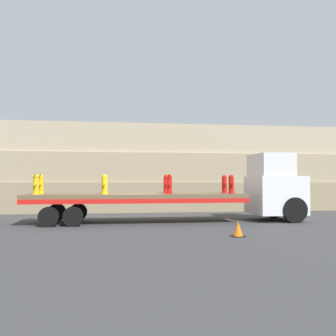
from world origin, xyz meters
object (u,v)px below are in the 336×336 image
fire_hydrant_yellow_far_0 (41,184)px  fire_hydrant_yellow_far_1 (105,184)px  fire_hydrant_red_far_3 (224,184)px  flatbed_trailer (126,199)px  fire_hydrant_red_near_3 (231,184)px  fire_hydrant_red_near_2 (169,184)px  fire_hydrant_red_far_2 (166,184)px  fire_hydrant_yellow_near_1 (104,184)px  traffic_cone (238,229)px  fire_hydrant_yellow_near_0 (36,185)px  truck_cab (276,188)px

fire_hydrant_yellow_far_0 → fire_hydrant_yellow_far_1: bearing=0.0°
fire_hydrant_yellow_far_1 → fire_hydrant_red_far_3: 5.76m
flatbed_trailer → fire_hydrant_red_near_3: 4.88m
fire_hydrant_yellow_far_1 → fire_hydrant_red_near_3: bearing=-10.7°
flatbed_trailer → fire_hydrant_red_near_2: fire_hydrant_red_near_2 is taller
fire_hydrant_red_far_2 → fire_hydrant_red_far_3: same height
fire_hydrant_yellow_near_1 → fire_hydrant_yellow_far_1: (0.00, 1.09, 0.00)m
fire_hydrant_yellow_far_1 → fire_hydrant_red_near_2: bearing=-20.7°
fire_hydrant_yellow_near_1 → traffic_cone: (4.63, -4.28, -1.49)m
fire_hydrant_red_far_2 → traffic_cone: fire_hydrant_red_far_2 is taller
fire_hydrant_yellow_far_1 → fire_hydrant_red_near_3: 5.86m
fire_hydrant_yellow_near_0 → fire_hydrant_red_far_2: size_ratio=1.00×
fire_hydrant_yellow_near_1 → fire_hydrant_red_far_3: size_ratio=1.00×
truck_cab → traffic_cone: size_ratio=6.21×
truck_cab → fire_hydrant_yellow_near_0: bearing=-177.2°
fire_hydrant_yellow_far_1 → traffic_cone: (4.63, -5.36, -1.49)m
fire_hydrant_yellow_near_0 → fire_hydrant_yellow_far_0: (0.00, 1.09, 0.00)m
fire_hydrant_yellow_near_1 → flatbed_trailer: bearing=29.5°
fire_hydrant_yellow_far_0 → fire_hydrant_red_far_2: bearing=0.0°
fire_hydrant_red_near_3 → truck_cab: bearing=12.7°
fire_hydrant_red_near_3 → traffic_cone: fire_hydrant_red_near_3 is taller
fire_hydrant_red_far_3 → traffic_cone: fire_hydrant_red_far_3 is taller
traffic_cone → fire_hydrant_red_far_3: bearing=78.0°
fire_hydrant_red_near_2 → fire_hydrant_red_near_3: (2.88, 0.00, 0.00)m
fire_hydrant_yellow_near_0 → fire_hydrant_red_near_2: size_ratio=1.00×
fire_hydrant_yellow_near_1 → fire_hydrant_red_far_3: 5.86m
fire_hydrant_yellow_near_0 → fire_hydrant_red_near_3: bearing=0.0°
fire_hydrant_yellow_near_0 → fire_hydrant_red_near_3: 8.64m
fire_hydrant_yellow_far_1 → fire_hydrant_red_near_3: (5.76, -1.09, 0.00)m
fire_hydrant_yellow_far_1 → fire_hydrant_red_far_2: bearing=0.0°
fire_hydrant_yellow_far_0 → fire_hydrant_red_near_2: same height
truck_cab → fire_hydrant_yellow_near_0: truck_cab is taller
fire_hydrant_yellow_far_0 → fire_hydrant_yellow_near_1: bearing=-20.7°
fire_hydrant_yellow_far_0 → fire_hydrant_red_near_2: 5.86m
truck_cab → fire_hydrant_yellow_near_1: bearing=-176.2°
fire_hydrant_yellow_near_1 → fire_hydrant_red_far_2: (2.88, 1.09, 0.00)m
fire_hydrant_yellow_near_0 → fire_hydrant_red_near_2: bearing=0.0°
truck_cab → fire_hydrant_red_far_2: 5.32m
fire_hydrant_yellow_far_1 → fire_hydrant_red_far_3: size_ratio=1.00×
fire_hydrant_red_far_3 → fire_hydrant_red_near_2: bearing=-159.3°
truck_cab → fire_hydrant_red_far_3: bearing=167.3°
fire_hydrant_yellow_far_0 → fire_hydrant_red_near_3: bearing=-7.2°
fire_hydrant_yellow_far_0 → traffic_cone: size_ratio=1.70×
flatbed_trailer → fire_hydrant_red_far_2: bearing=15.8°
flatbed_trailer → traffic_cone: size_ratio=19.15×
fire_hydrant_yellow_near_0 → fire_hydrant_yellow_near_1: (2.88, 0.00, 0.00)m
flatbed_trailer → fire_hydrant_red_near_3: size_ratio=11.23×
fire_hydrant_red_near_2 → traffic_cone: 4.85m
fire_hydrant_yellow_far_1 → fire_hydrant_red_far_2: size_ratio=1.00×
flatbed_trailer → traffic_cone: flatbed_trailer is taller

